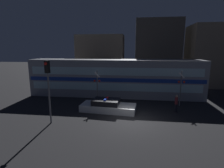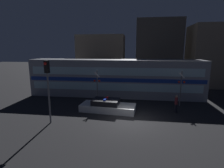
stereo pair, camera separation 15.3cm
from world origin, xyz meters
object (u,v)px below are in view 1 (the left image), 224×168
at_px(pedestrian, 176,103).
at_px(traffic_light_corner, 48,79).
at_px(train, 115,78).
at_px(crossing_signal_near, 181,86).
at_px(police_car, 108,106).

bearing_deg(pedestrian, traffic_light_corner, -159.91).
relative_size(train, crossing_signal_near, 5.77).
relative_size(pedestrian, traffic_light_corner, 0.33).
distance_m(train, pedestrian, 8.07).
relative_size(pedestrian, crossing_signal_near, 0.45).
relative_size(police_car, pedestrian, 3.23).
height_order(police_car, traffic_light_corner, traffic_light_corner).
height_order(train, traffic_light_corner, traffic_light_corner).
distance_m(train, crossing_signal_near, 7.60).
bearing_deg(pedestrian, train, 139.89).
bearing_deg(pedestrian, crossing_signal_near, 67.29).
xyz_separation_m(police_car, pedestrian, (6.11, 0.46, 0.37)).
bearing_deg(pedestrian, police_car, -175.74).
distance_m(crossing_signal_near, traffic_light_corner, 12.21).
bearing_deg(traffic_light_corner, crossing_signal_near, 27.14).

